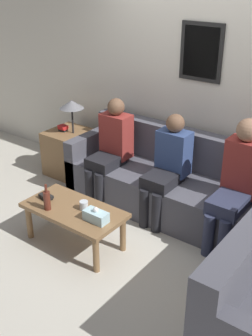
{
  "coord_description": "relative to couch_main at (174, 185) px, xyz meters",
  "views": [
    {
      "loc": [
        2.04,
        -3.11,
        2.54
      ],
      "look_at": [
        -0.22,
        -0.09,
        0.69
      ],
      "focal_mm": 45.0,
      "sensor_mm": 36.0,
      "label": 1
    }
  ],
  "objects": [
    {
      "name": "person_middle",
      "position": [
        0.01,
        -0.17,
        0.32
      ],
      "size": [
        0.34,
        0.58,
        1.15
      ],
      "color": "black",
      "rests_on": "ground_plane"
    },
    {
      "name": "wine_bottle",
      "position": [
        -0.63,
        -1.3,
        0.2
      ],
      "size": [
        0.07,
        0.07,
        0.27
      ],
      "color": "#562319",
      "rests_on": "coffee_table"
    },
    {
      "name": "book_stack",
      "position": [
        -0.79,
        -1.18,
        0.12
      ],
      "size": [
        0.16,
        0.11,
        0.05
      ],
      "color": "black",
      "rests_on": "coffee_table"
    },
    {
      "name": "person_right",
      "position": [
        0.77,
        -0.15,
        0.37
      ],
      "size": [
        0.34,
        0.64,
        1.26
      ],
      "color": "#2D334C",
      "rests_on": "ground_plane"
    },
    {
      "name": "ground_plane",
      "position": [
        0.0,
        -0.51,
        -0.31
      ],
      "size": [
        16.0,
        16.0,
        0.0
      ],
      "primitive_type": "plane",
      "color": "beige"
    },
    {
      "name": "couch_main",
      "position": [
        0.0,
        0.0,
        0.0
      ],
      "size": [
        2.44,
        0.85,
        0.87
      ],
      "color": "#4C4C56",
      "rests_on": "ground_plane"
    },
    {
      "name": "person_left",
      "position": [
        -0.75,
        -0.18,
        0.34
      ],
      "size": [
        0.34,
        0.57,
        1.19
      ],
      "color": "black",
      "rests_on": "ground_plane"
    },
    {
      "name": "teddy_bear",
      "position": [
        0.97,
        -1.14,
        -0.18
      ],
      "size": [
        0.2,
        0.2,
        0.31
      ],
      "color": "tan",
      "rests_on": "ground_plane"
    },
    {
      "name": "tissue_box",
      "position": [
        -0.13,
        -1.18,
        0.15
      ],
      "size": [
        0.23,
        0.12,
        0.15
      ],
      "color": "silver",
      "rests_on": "coffee_table"
    },
    {
      "name": "side_table_with_lamp",
      "position": [
        -1.56,
        -0.01,
        0.02
      ],
      "size": [
        0.55,
        0.55,
        1.01
      ],
      "color": "olive",
      "rests_on": "ground_plane"
    },
    {
      "name": "wall_back",
      "position": [
        0.0,
        0.45,
        0.99
      ],
      "size": [
        9.0,
        0.08,
        2.6
      ],
      "color": "silver",
      "rests_on": "ground_plane"
    },
    {
      "name": "coffee_table",
      "position": [
        -0.44,
        -1.14,
        0.04
      ],
      "size": [
        1.01,
        0.52,
        0.41
      ],
      "color": "olive",
      "rests_on": "ground_plane"
    },
    {
      "name": "drinking_glass",
      "position": [
        -0.35,
        -1.09,
        0.14
      ],
      "size": [
        0.08,
        0.08,
        0.09
      ],
      "color": "silver",
      "rests_on": "coffee_table"
    }
  ]
}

